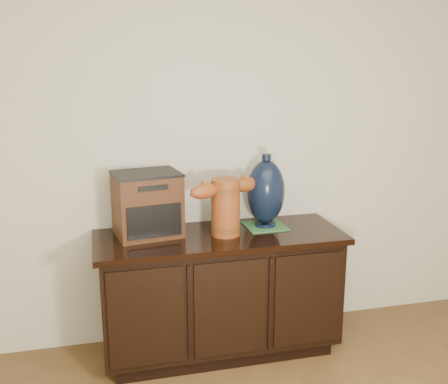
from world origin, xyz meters
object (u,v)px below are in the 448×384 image
object	(u,v)px
sideboard	(220,292)
tv_radio	(147,204)
lamp_base	(266,192)
terracotta_vessel	(225,204)
spray_can	(217,215)

from	to	relation	value
sideboard	tv_radio	xyz separation A→B (m)	(-0.41, 0.09, 0.55)
sideboard	lamp_base	distance (m)	0.67
sideboard	terracotta_vessel	distance (m)	0.56
terracotta_vessel	lamp_base	xyz separation A→B (m)	(0.27, 0.09, 0.03)
tv_radio	lamp_base	xyz separation A→B (m)	(0.71, -0.02, 0.03)
lamp_base	spray_can	world-z (taller)	lamp_base
sideboard	spray_can	xyz separation A→B (m)	(0.00, 0.08, 0.46)
sideboard	terracotta_vessel	size ratio (longest dim) A/B	3.13
lamp_base	terracotta_vessel	bearing A→B (deg)	-161.79
tv_radio	spray_can	bearing A→B (deg)	-10.13
terracotta_vessel	spray_can	distance (m)	0.14
tv_radio	spray_can	size ratio (longest dim) A/B	2.21
lamp_base	spray_can	bearing A→B (deg)	178.36
tv_radio	spray_can	world-z (taller)	tv_radio
terracotta_vessel	tv_radio	distance (m)	0.45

